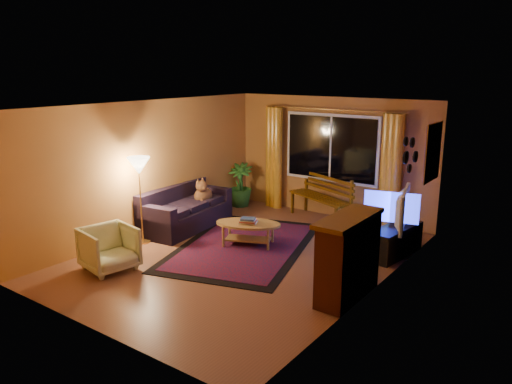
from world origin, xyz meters
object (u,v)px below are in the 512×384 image
Objects in this scene: bench at (320,209)px; tv_console at (395,241)px; floor_lamp at (141,200)px; coffee_table at (248,234)px; sofa at (186,208)px; armchair at (109,246)px.

bench is 2.24m from tv_console.
coffee_table is at bearing 31.12° from floor_lamp.
floor_lamp is (-0.05, -1.09, 0.38)m from sofa.
floor_lamp is at bearing -98.43° from sofa.
floor_lamp is (-1.93, -3.08, 0.55)m from bench.
tv_console is at bearing 24.88° from coffee_table.
tv_console is (3.92, 2.05, -0.54)m from floor_lamp.
tv_console is at bearing -35.55° from armchair.
tv_console is at bearing -5.09° from bench.
floor_lamp reaches higher than armchair.
armchair is at bearing -85.72° from bench.
floor_lamp is at bearing -99.58° from bench.
bench is 2.11m from coffee_table.
coffee_table is 2.51m from tv_console.
sofa is at bearing 176.25° from coffee_table.
armchair is 1.33m from floor_lamp.
sofa is 1.67× the size of tv_console.
armchair is at bearing -83.60° from sofa.
floor_lamp is 2.00m from coffee_table.
floor_lamp is 1.36× the size of coffee_table.
bench is 0.79× the size of sofa.
armchair is at bearing -64.81° from floor_lamp.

